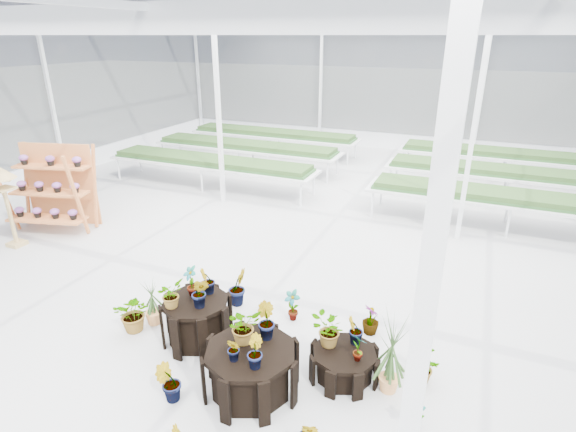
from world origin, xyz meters
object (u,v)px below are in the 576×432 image
at_px(plinth_tall, 197,320).
at_px(plinth_mid, 251,370).
at_px(plinth_low, 344,364).
at_px(bird_table, 8,207).
at_px(shelf_rack, 50,190).

relative_size(plinth_tall, plinth_mid, 0.83).
xyz_separation_m(plinth_tall, plinth_low, (2.20, 0.10, -0.14)).
distance_m(plinth_tall, bird_table, 5.55).
distance_m(plinth_low, shelf_rack, 7.84).
bearing_deg(bird_table, plinth_low, -4.23).
height_order(plinth_tall, plinth_mid, plinth_tall).
height_order(shelf_rack, bird_table, shelf_rack).
bearing_deg(plinth_tall, shelf_rack, 157.67).
relative_size(plinth_mid, shelf_rack, 0.62).
distance_m(plinth_mid, shelf_rack, 7.12).
xyz_separation_m(plinth_tall, plinth_mid, (1.20, -0.60, -0.02)).
height_order(plinth_tall, plinth_low, plinth_tall).
relative_size(plinth_low, shelf_rack, 0.46).
xyz_separation_m(plinth_tall, bird_table, (-5.40, 1.19, 0.54)).
xyz_separation_m(shelf_rack, bird_table, (-0.07, -1.00, -0.08)).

